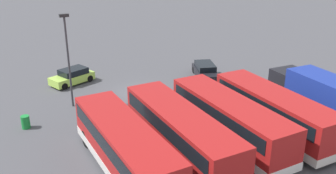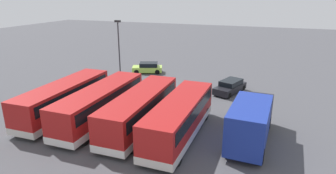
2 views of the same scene
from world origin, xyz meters
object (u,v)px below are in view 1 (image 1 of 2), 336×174
(bus_single_deck_second, at_px, (229,119))
(bus_single_deck_fourth, at_px, (124,146))
(bus_single_deck_third, at_px, (180,132))
(box_truck_blue, at_px, (314,92))
(car_small_green, at_px, (205,71))
(car_hatchback_silver, at_px, (72,76))
(lamp_post_tall, at_px, (68,54))
(waste_bin_yellow, at_px, (26,122))
(bus_single_deck_near_end, at_px, (273,111))

(bus_single_deck_second, xyz_separation_m, bus_single_deck_fourth, (7.38, 0.07, 0.00))
(bus_single_deck_third, bearing_deg, box_truck_blue, -176.83)
(car_small_green, bearing_deg, car_hatchback_silver, -20.47)
(box_truck_blue, bearing_deg, lamp_post_tall, -31.06)
(bus_single_deck_second, xyz_separation_m, waste_bin_yellow, (11.73, -8.20, -1.15))
(box_truck_blue, xyz_separation_m, waste_bin_yellow, (20.25, -7.54, -1.23))
(box_truck_blue, xyz_separation_m, car_hatchback_silver, (15.01, -15.02, -1.01))
(box_truck_blue, height_order, car_small_green, box_truck_blue)
(bus_single_deck_third, bearing_deg, bus_single_deck_near_end, 176.94)
(bus_single_deck_near_end, xyz_separation_m, waste_bin_yellow, (15.19, -8.60, -1.14))
(lamp_post_tall, bearing_deg, car_small_green, -176.83)
(bus_single_deck_near_end, bearing_deg, car_small_green, -99.80)
(bus_single_deck_third, bearing_deg, bus_single_deck_second, -179.69)
(bus_single_deck_third, bearing_deg, car_small_green, -129.17)
(bus_single_deck_second, height_order, waste_bin_yellow, bus_single_deck_second)
(waste_bin_yellow, bearing_deg, bus_single_deck_near_end, 150.48)
(waste_bin_yellow, bearing_deg, bus_single_deck_fourth, 117.72)
(car_hatchback_silver, bearing_deg, bus_single_deck_near_end, 121.74)
(bus_single_deck_fourth, distance_m, lamp_post_tall, 10.92)
(lamp_post_tall, bearing_deg, bus_single_deck_second, 126.61)
(lamp_post_tall, distance_m, waste_bin_yellow, 6.03)
(bus_single_deck_near_end, relative_size, box_truck_blue, 1.35)
(bus_single_deck_third, height_order, bus_single_deck_fourth, same)
(bus_single_deck_second, relative_size, box_truck_blue, 1.38)
(box_truck_blue, bearing_deg, bus_single_deck_second, 4.40)
(bus_single_deck_third, relative_size, bus_single_deck_fourth, 1.03)
(bus_single_deck_second, distance_m, bus_single_deck_fourth, 7.38)
(bus_single_deck_second, height_order, car_hatchback_silver, bus_single_deck_second)
(car_hatchback_silver, bearing_deg, bus_single_deck_fourth, 86.73)
(bus_single_deck_second, bearing_deg, box_truck_blue, -175.60)
(bus_single_deck_third, relative_size, box_truck_blue, 1.43)
(bus_single_deck_fourth, distance_m, car_small_green, 17.13)
(car_small_green, bearing_deg, bus_single_deck_second, 64.00)
(bus_single_deck_second, height_order, box_truck_blue, box_truck_blue)
(bus_single_deck_near_end, xyz_separation_m, box_truck_blue, (-5.06, -1.06, 0.09))
(bus_single_deck_fourth, relative_size, car_small_green, 2.20)
(box_truck_blue, height_order, lamp_post_tall, lamp_post_tall)
(bus_single_deck_second, relative_size, car_small_green, 2.19)
(car_hatchback_silver, relative_size, lamp_post_tall, 0.59)
(bus_single_deck_near_end, xyz_separation_m, lamp_post_tall, (11.25, -10.88, 2.80))
(bus_single_deck_near_end, distance_m, car_small_green, 11.82)
(car_small_green, bearing_deg, waste_bin_yellow, 9.95)
(car_small_green, distance_m, lamp_post_tall, 13.79)
(bus_single_deck_second, xyz_separation_m, box_truck_blue, (-8.52, -0.66, 0.09))
(bus_single_deck_second, bearing_deg, bus_single_deck_fourth, 0.53)
(bus_single_deck_near_end, xyz_separation_m, car_hatchback_silver, (9.94, -16.08, -0.92))
(bus_single_deck_third, relative_size, car_small_green, 2.26)
(bus_single_deck_third, bearing_deg, bus_single_deck_fourth, 0.74)
(car_small_green, distance_m, waste_bin_yellow, 17.46)
(bus_single_deck_third, xyz_separation_m, car_small_green, (-9.15, -11.23, -0.92))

